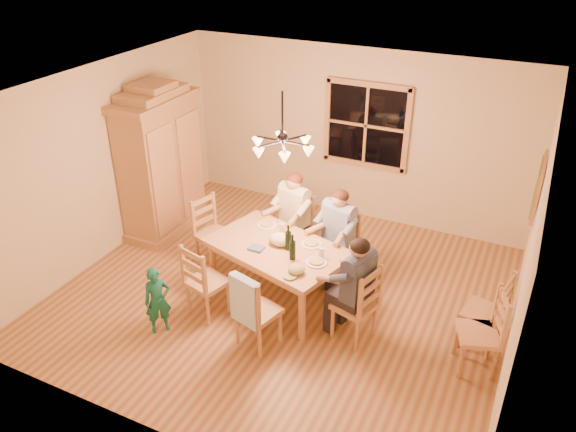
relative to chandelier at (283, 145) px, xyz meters
The scene contains 33 objects.
floor 2.08m from the chandelier, ahead, with size 5.50×5.50×0.00m, color brown.
ceiling 0.62m from the chandelier, ahead, with size 5.50×5.00×0.02m, color white.
wall_back 2.60m from the chandelier, 90.00° to the left, with size 5.50×0.02×2.70m, color beige.
wall_left 2.84m from the chandelier, behind, with size 0.02×5.00×2.70m, color beige.
wall_right 2.84m from the chandelier, ahead, with size 0.02×5.00×2.70m, color beige.
window 2.53m from the chandelier, 85.36° to the left, with size 1.30×0.06×1.30m.
painting 3.00m from the chandelier, 23.86° to the left, with size 0.06×0.78×0.64m.
chandelier is the anchor object (origin of this frame).
armoire 2.75m from the chandelier, 161.60° to the left, with size 0.66×1.40×2.30m.
dining_table 1.42m from the chandelier, 123.52° to the right, with size 1.92×1.46×0.76m.
chair_far_left 1.97m from the chandelier, 106.38° to the left, with size 0.54×0.52×0.99m.
chair_far_right 1.94m from the chandelier, 51.76° to the left, with size 0.54×0.52×0.99m.
chair_near_left 2.03m from the chandelier, 132.52° to the right, with size 0.54×0.52×0.99m.
chair_near_right 2.02m from the chandelier, 80.98° to the right, with size 0.54×0.52×0.99m.
chair_end_left 2.15m from the chandelier, 168.23° to the left, with size 0.52×0.54×0.99m.
chair_end_right 2.12m from the chandelier, 19.24° to the right, with size 0.52×0.54×0.99m.
adult_woman 1.50m from the chandelier, 106.38° to the left, with size 0.48×0.51×0.87m.
adult_plaid_man 1.47m from the chandelier, 51.76° to the left, with size 0.48×0.51×0.87m.
adult_slate_man 1.70m from the chandelier, 19.24° to the right, with size 0.51×0.48×0.87m.
towel 1.79m from the chandelier, 84.92° to the right, with size 0.38×0.10×0.58m, color #AAD2E7.
wine_bottle_a 1.16m from the chandelier, 34.71° to the right, with size 0.08×0.08×0.33m, color black.
wine_bottle_b 1.20m from the chandelier, 45.22° to the right, with size 0.08×0.08×0.33m, color black.
plate_woman 1.41m from the chandelier, 140.84° to the left, with size 0.26×0.26×0.02m, color white.
plate_plaid 1.35m from the chandelier, 23.77° to the left, with size 0.26×0.26×0.02m, color white.
plate_slate 1.43m from the chandelier, 21.24° to the right, with size 0.26×0.26×0.02m, color white.
wine_glass_a 1.28m from the chandelier, 118.30° to the left, with size 0.06×0.06×0.14m, color silver.
wine_glass_b 1.37m from the chandelier, ahead, with size 0.06×0.06×0.14m, color silver.
cap 1.42m from the chandelier, 50.27° to the right, with size 0.20×0.20×0.11m, color tan.
napkin 1.35m from the chandelier, 134.85° to the right, with size 0.18×0.14×0.03m, color #55689C.
cloth_bundle 1.24m from the chandelier, 145.03° to the right, with size 0.28×0.22×0.15m, color beige.
child 2.31m from the chandelier, 128.54° to the right, with size 0.31×0.21×0.86m, color #176958.
chair_spare_front 3.04m from the chandelier, ahead, with size 0.55×0.56×0.99m.
chair_spare_back 3.03m from the chandelier, ahead, with size 0.50×0.52×0.99m.
Camera 1 is at (2.62, -5.33, 4.43)m, focal length 35.00 mm.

